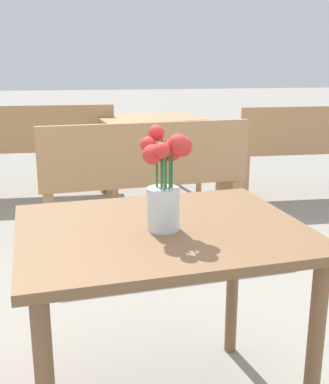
# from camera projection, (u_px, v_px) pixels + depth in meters

# --- Properties ---
(table_front) EXTENTS (0.98, 0.82, 0.72)m
(table_front) POSITION_uv_depth(u_px,v_px,m) (162.00, 257.00, 1.57)
(table_front) COLOR brown
(table_front) RESTS_ON ground_plane
(flower_vase) EXTENTS (0.16, 0.16, 0.32)m
(flower_vase) POSITION_uv_depth(u_px,v_px,m) (166.00, 186.00, 1.48)
(flower_vase) COLOR silver
(flower_vase) RESTS_ON table_front
(bench_near) EXTENTS (2.01, 0.40, 0.85)m
(bench_near) POSITION_uv_depth(u_px,v_px,m) (4.00, 146.00, 4.37)
(bench_near) COLOR tan
(bench_near) RESTS_ON ground_plane
(bench_middle) EXTENTS (1.43, 0.50, 0.85)m
(bench_middle) POSITION_uv_depth(u_px,v_px,m) (145.00, 180.00, 3.25)
(bench_middle) COLOR tan
(bench_middle) RESTS_ON ground_plane
(bench_far) EXTENTS (1.55, 0.38, 0.85)m
(bench_far) POSITION_uv_depth(u_px,v_px,m) (319.00, 149.00, 4.35)
(bench_far) COLOR tan
(bench_far) RESTS_ON ground_plane
(table_back) EXTENTS (0.98, 0.80, 0.74)m
(table_back) POSITION_uv_depth(u_px,v_px,m) (149.00, 130.00, 4.38)
(table_back) COLOR tan
(table_back) RESTS_ON ground_plane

